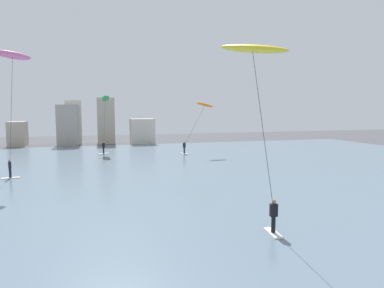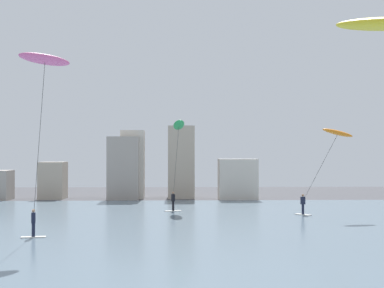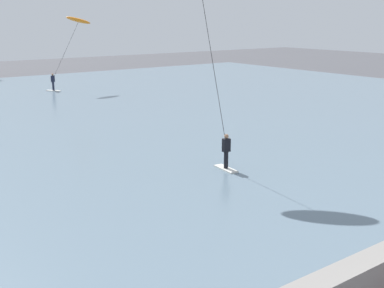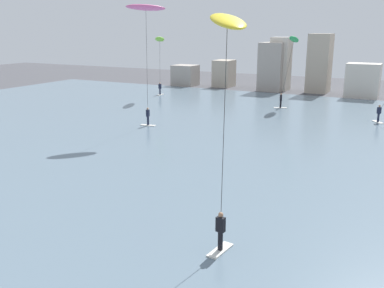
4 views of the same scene
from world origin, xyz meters
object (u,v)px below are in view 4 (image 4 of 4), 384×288
object	(u,v)px
kitesurfer_green	(293,46)
kitesurfer_lime	(160,44)
kitesurfer_yellow	(227,37)
kitesurfer_pink	(146,18)

from	to	relation	value
kitesurfer_green	kitesurfer_lime	size ratio (longest dim) A/B	1.02
kitesurfer_green	kitesurfer_yellow	bearing A→B (deg)	-79.57
kitesurfer_yellow	kitesurfer_green	bearing A→B (deg)	100.43
kitesurfer_yellow	kitesurfer_pink	bearing A→B (deg)	131.93
kitesurfer_pink	kitesurfer_yellow	bearing A→B (deg)	-48.07
kitesurfer_lime	kitesurfer_pink	bearing A→B (deg)	-61.80
kitesurfer_green	kitesurfer_lime	distance (m)	16.07
kitesurfer_lime	kitesurfer_yellow	bearing A→B (deg)	-54.40
kitesurfer_yellow	kitesurfer_pink	xyz separation A→B (m)	(-13.67, 15.21, 1.10)
kitesurfer_green	kitesurfer_yellow	distance (m)	33.06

